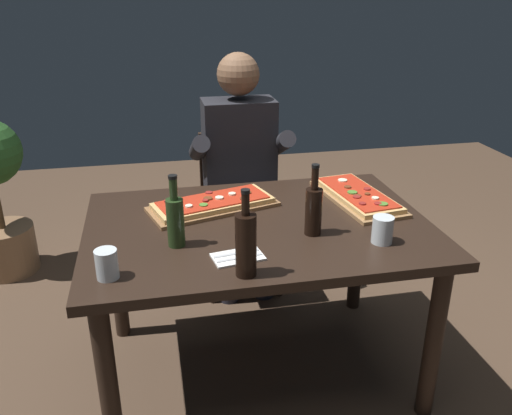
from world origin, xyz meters
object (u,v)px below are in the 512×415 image
oil_bottle_amber (314,209)px  tumbler_far_side (383,230)px  wine_bottle_dark (175,219)px  seated_diner (241,166)px  diner_chair (238,202)px  vinegar_bottle_green (246,243)px  dining_table (258,244)px  pizza_rectangular_front (213,204)px  tumbler_near_camera (107,266)px  pizza_rectangular_left (357,196)px

oil_bottle_amber → tumbler_far_side: size_ratio=2.75×
wine_bottle_dark → seated_diner: seated_diner is taller
diner_chair → vinegar_bottle_green: bearing=-98.3°
oil_bottle_amber → diner_chair: (-0.13, 0.99, -0.36)m
dining_table → diner_chair: diner_chair is taller
seated_diner → wine_bottle_dark: bearing=-114.7°
oil_bottle_amber → tumbler_far_side: 0.27m
pizza_rectangular_front → tumbler_near_camera: 0.67m
pizza_rectangular_front → tumbler_near_camera: size_ratio=5.80×
dining_table → wine_bottle_dark: bearing=-159.2°
tumbler_near_camera → pizza_rectangular_left: bearing=24.1°
pizza_rectangular_front → oil_bottle_amber: bearing=-43.3°
pizza_rectangular_front → wine_bottle_dark: bearing=-119.0°
wine_bottle_dark → pizza_rectangular_front: bearing=61.0°
vinegar_bottle_green → diner_chair: (0.18, 1.25, -0.37)m
dining_table → vinegar_bottle_green: 0.47m
wine_bottle_dark → tumbler_near_camera: wine_bottle_dark is taller
pizza_rectangular_front → tumbler_far_side: 0.74m
tumbler_far_side → wine_bottle_dark: bearing=170.2°
dining_table → seated_diner: seated_diner is taller
vinegar_bottle_green → seated_diner: (0.18, 1.13, -0.12)m
pizza_rectangular_left → pizza_rectangular_front: bearing=176.8°
pizza_rectangular_left → diner_chair: diner_chair is taller
wine_bottle_dark → oil_bottle_amber: 0.53m
oil_bottle_amber → tumbler_near_camera: size_ratio=2.79×
diner_chair → seated_diner: bearing=-90.0°
pizza_rectangular_front → dining_table: bearing=-50.2°
pizza_rectangular_left → tumbler_far_side: 0.43m
tumbler_near_camera → dining_table: bearing=29.0°
vinegar_bottle_green → pizza_rectangular_left: bearing=41.9°
pizza_rectangular_front → vinegar_bottle_green: 0.60m
tumbler_far_side → oil_bottle_amber: bearing=151.9°
pizza_rectangular_left → oil_bottle_amber: oil_bottle_amber is taller
pizza_rectangular_left → vinegar_bottle_green: size_ratio=1.78×
oil_bottle_amber → tumbler_near_camera: bearing=-166.4°
tumbler_far_side → vinegar_bottle_green: bearing=-166.3°
wine_bottle_dark → vinegar_bottle_green: bearing=-51.1°
tumbler_near_camera → oil_bottle_amber: bearing=13.6°
pizza_rectangular_left → wine_bottle_dark: (-0.83, -0.29, 0.09)m
wine_bottle_dark → tumbler_near_camera: 0.32m
dining_table → wine_bottle_dark: size_ratio=5.02×
tumbler_near_camera → vinegar_bottle_green: bearing=-9.1°
pizza_rectangular_front → vinegar_bottle_green: vinegar_bottle_green is taller
wine_bottle_dark → vinegar_bottle_green: (0.21, -0.27, 0.01)m
seated_diner → pizza_rectangular_left: bearing=-53.0°
dining_table → tumbler_far_side: (0.42, -0.26, 0.15)m
pizza_rectangular_front → tumbler_near_camera: (-0.42, -0.52, 0.03)m
oil_bottle_amber → tumbler_far_side: (0.23, -0.13, -0.05)m
dining_table → diner_chair: (0.06, 0.86, -0.16)m
dining_table → pizza_rectangular_front: (-0.16, 0.19, 0.12)m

